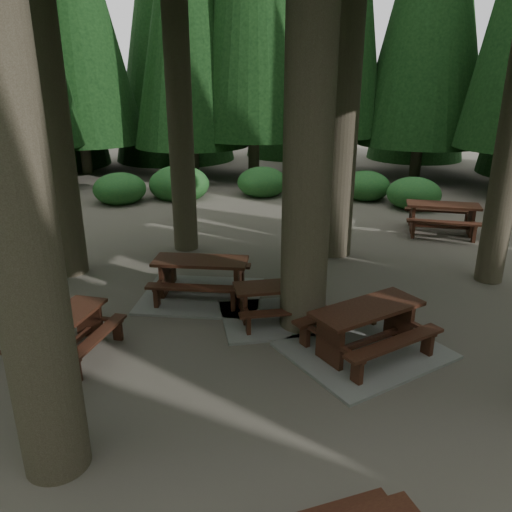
{
  "coord_description": "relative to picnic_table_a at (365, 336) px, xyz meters",
  "views": [
    {
      "loc": [
        -0.91,
        -8.06,
        4.43
      ],
      "look_at": [
        0.02,
        1.11,
        1.1
      ],
      "focal_mm": 35.0,
      "sensor_mm": 36.0,
      "label": 1
    }
  ],
  "objects": [
    {
      "name": "picnic_table_d",
      "position": [
        4.35,
        6.45,
        0.3
      ],
      "size": [
        2.5,
        2.25,
        0.89
      ],
      "rotation": [
        0.0,
        0.0,
        -0.34
      ],
      "color": "#361610",
      "rests_on": "ground"
    },
    {
      "name": "picnic_table_a",
      "position": [
        0.0,
        0.0,
        0.0
      ],
      "size": [
        3.15,
        2.95,
        0.85
      ],
      "rotation": [
        0.0,
        0.0,
        0.45
      ],
      "color": "gray",
      "rests_on": "ground"
    },
    {
      "name": "picnic_table_b",
      "position": [
        -4.97,
        0.41,
        0.17
      ],
      "size": [
        1.8,
        1.99,
        0.71
      ],
      "rotation": [
        0.0,
        0.0,
        1.23
      ],
      "color": "#361610",
      "rests_on": "ground"
    },
    {
      "name": "shrub_ring",
      "position": [
        -0.98,
        1.59,
        0.1
      ],
      "size": [
        23.86,
        24.64,
        1.49
      ],
      "color": "#22632D",
      "rests_on": "ground"
    },
    {
      "name": "picnic_table_f",
      "position": [
        -1.3,
        1.36,
        -0.06
      ],
      "size": [
        2.22,
        1.89,
        0.71
      ],
      "rotation": [
        0.0,
        0.0,
        0.07
      ],
      "color": "gray",
      "rests_on": "ground"
    },
    {
      "name": "ground",
      "position": [
        -1.68,
        0.84,
        -0.3
      ],
      "size": [
        80.0,
        80.0,
        0.0
      ],
      "primitive_type": "plane",
      "color": "#534D44",
      "rests_on": "ground"
    },
    {
      "name": "picnic_table_c",
      "position": [
        -2.76,
        2.55,
        -0.0
      ],
      "size": [
        2.85,
        2.51,
        0.84
      ],
      "rotation": [
        0.0,
        0.0,
        -0.2
      ],
      "color": "gray",
      "rests_on": "ground"
    }
  ]
}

